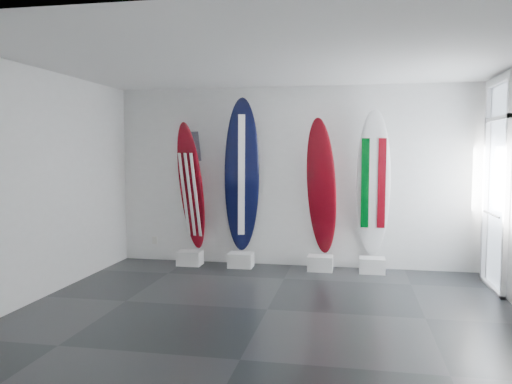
% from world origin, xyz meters
% --- Properties ---
extents(floor, '(6.00, 6.00, 0.00)m').
position_xyz_m(floor, '(0.00, 0.00, 0.00)').
color(floor, black).
rests_on(floor, ground).
extents(ceiling, '(6.00, 6.00, 0.00)m').
position_xyz_m(ceiling, '(0.00, 0.00, 3.00)').
color(ceiling, white).
rests_on(ceiling, wall_back).
extents(wall_back, '(6.00, 0.00, 6.00)m').
position_xyz_m(wall_back, '(0.00, 2.50, 1.50)').
color(wall_back, white).
rests_on(wall_back, ground).
extents(wall_front, '(6.00, 0.00, 6.00)m').
position_xyz_m(wall_front, '(0.00, -2.50, 1.50)').
color(wall_front, white).
rests_on(wall_front, ground).
extents(wall_left, '(0.00, 5.00, 5.00)m').
position_xyz_m(wall_left, '(-3.00, 0.00, 1.50)').
color(wall_left, white).
rests_on(wall_left, ground).
extents(display_block_usa, '(0.40, 0.30, 0.24)m').
position_xyz_m(display_block_usa, '(-1.70, 2.18, 0.12)').
color(display_block_usa, white).
rests_on(display_block_usa, floor).
extents(surfboard_usa, '(0.63, 0.60, 2.18)m').
position_xyz_m(surfboard_usa, '(-1.70, 2.28, 1.33)').
color(surfboard_usa, maroon).
rests_on(surfboard_usa, display_block_usa).
extents(display_block_navy, '(0.40, 0.30, 0.24)m').
position_xyz_m(display_block_navy, '(-0.81, 2.18, 0.12)').
color(display_block_navy, white).
rests_on(display_block_navy, floor).
extents(surfboard_navy, '(0.66, 0.50, 2.57)m').
position_xyz_m(surfboard_navy, '(-0.81, 2.28, 1.52)').
color(surfboard_navy, black).
rests_on(surfboard_navy, display_block_navy).
extents(display_block_swiss, '(0.40, 0.30, 0.24)m').
position_xyz_m(display_block_swiss, '(0.50, 2.18, 0.12)').
color(display_block_swiss, white).
rests_on(display_block_swiss, floor).
extents(surfboard_swiss, '(0.62, 0.56, 2.23)m').
position_xyz_m(surfboard_swiss, '(0.50, 2.28, 1.35)').
color(surfboard_swiss, maroon).
rests_on(surfboard_swiss, display_block_swiss).
extents(display_block_italy, '(0.40, 0.30, 0.24)m').
position_xyz_m(display_block_italy, '(1.32, 2.18, 0.12)').
color(display_block_italy, white).
rests_on(display_block_italy, floor).
extents(surfboard_italy, '(0.54, 0.37, 2.35)m').
position_xyz_m(surfboard_italy, '(1.32, 2.28, 1.41)').
color(surfboard_italy, white).
rests_on(surfboard_italy, display_block_italy).
extents(wall_outlet, '(0.09, 0.02, 0.13)m').
position_xyz_m(wall_outlet, '(-2.45, 2.48, 0.35)').
color(wall_outlet, silver).
rests_on(wall_outlet, wall_back).
extents(glass_door, '(0.12, 1.16, 2.85)m').
position_xyz_m(glass_door, '(2.97, 1.55, 1.43)').
color(glass_door, white).
rests_on(glass_door, floor).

